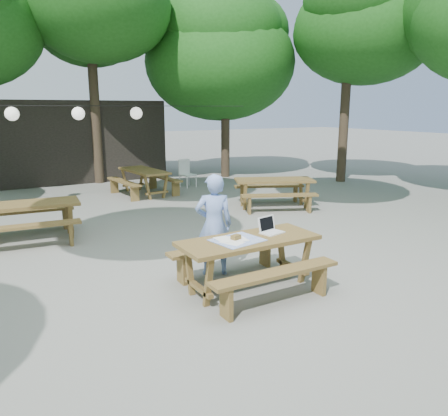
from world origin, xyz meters
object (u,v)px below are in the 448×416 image
at_px(woman, 214,225).
at_px(plastic_chair, 188,179).
at_px(main_picnic_table, 249,263).
at_px(picnic_table_nw, 26,221).

xyz_separation_m(woman, plastic_chair, (2.98, 7.21, -0.53)).
height_order(main_picnic_table, plastic_chair, plastic_chair).
xyz_separation_m(main_picnic_table, plastic_chair, (2.83, 7.97, -0.13)).
relative_size(main_picnic_table, plastic_chair, 2.22).
height_order(woman, plastic_chair, woman).
distance_m(picnic_table_nw, woman, 4.11).
bearing_deg(main_picnic_table, plastic_chair, 70.43).
height_order(picnic_table_nw, woman, woman).
distance_m(main_picnic_table, woman, 0.87).
bearing_deg(main_picnic_table, woman, 100.83).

